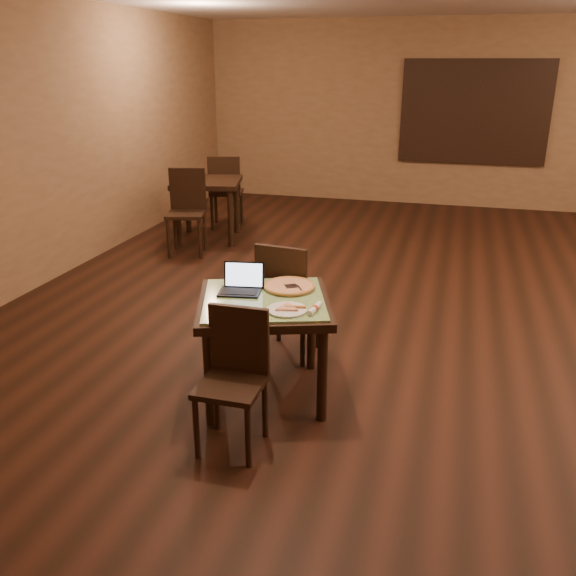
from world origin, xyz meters
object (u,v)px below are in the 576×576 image
(pizza_pan, at_px, (289,288))
(other_table_b_chair_far, at_px, (226,188))
(laptop, at_px, (242,284))
(other_table_b_chair_near, at_px, (187,206))
(other_table_b, at_px, (207,190))
(chair_main_far, at_px, (286,295))
(tiled_table, at_px, (264,312))
(chair_main_near, at_px, (235,370))

(pizza_pan, height_order, other_table_b_chair_far, other_table_b_chair_far)
(laptop, relative_size, other_table_b_chair_near, 0.31)
(other_table_b, distance_m, other_table_b_chair_near, 0.63)
(chair_main_far, relative_size, pizza_pan, 2.82)
(other_table_b_chair_near, bearing_deg, pizza_pan, -67.40)
(tiled_table, distance_m, other_table_b_chair_far, 4.86)
(other_table_b, bearing_deg, other_table_b_chair_near, -105.85)
(chair_main_far, bearing_deg, chair_main_near, 97.37)
(chair_main_near, xyz_separation_m, chair_main_far, (-0.01, 1.23, 0.05))
(tiled_table, relative_size, pizza_pan, 3.31)
(other_table_b_chair_far, bearing_deg, laptop, 98.84)
(pizza_pan, distance_m, other_table_b, 4.17)
(chair_main_far, relative_size, other_table_b_chair_far, 0.93)
(pizza_pan, xyz_separation_m, other_table_b_chair_far, (-2.13, 4.19, -0.17))
(laptop, relative_size, other_table_b_chair_far, 0.31)
(chair_main_far, relative_size, other_table_b_chair_near, 0.93)
(laptop, distance_m, other_table_b_chair_near, 3.61)
(chair_main_near, xyz_separation_m, other_table_b_chair_near, (-2.05, 3.81, 0.09))
(tiled_table, xyz_separation_m, pizza_pan, (0.12, 0.24, 0.11))
(other_table_b_chair_near, bearing_deg, chair_main_far, -65.36)
(chair_main_far, bearing_deg, tiled_table, 97.86)
(chair_main_far, xyz_separation_m, other_table_b_chair_near, (-2.04, 2.57, 0.04))
(chair_main_far, distance_m, other_table_b_chair_far, 4.31)
(laptop, bearing_deg, chair_main_near, -83.86)
(tiled_table, height_order, pizza_pan, pizza_pan)
(chair_main_near, height_order, chair_main_far, chair_main_far)
(chair_main_far, distance_m, laptop, 0.61)
(chair_main_far, height_order, other_table_b, chair_main_far)
(other_table_b, xyz_separation_m, other_table_b_chair_near, (-0.02, -0.62, -0.08))
(laptop, bearing_deg, other_table_b_chair_near, 111.52)
(tiled_table, bearing_deg, laptop, 135.10)
(chair_main_near, relative_size, other_table_b, 0.85)
(chair_main_near, distance_m, pizza_pan, 0.91)
(pizza_pan, bearing_deg, other_table_b_chair_near, 126.40)
(chair_main_near, bearing_deg, other_table_b_chair_far, 111.69)
(other_table_b_chair_far, bearing_deg, chair_main_near, 97.87)
(chair_main_near, height_order, other_table_b_chair_far, other_table_b_chair_far)
(tiled_table, xyz_separation_m, laptop, (-0.20, 0.10, 0.16))
(other_table_b_chair_near, bearing_deg, laptop, -72.85)
(chair_main_near, distance_m, chair_main_far, 1.23)
(chair_main_near, relative_size, pizza_pan, 2.57)
(tiled_table, distance_m, other_table_b, 4.31)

